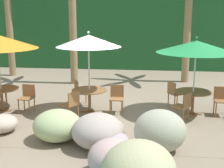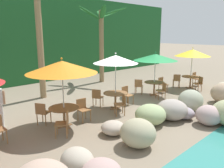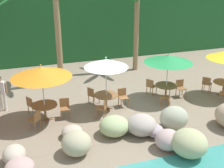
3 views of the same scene
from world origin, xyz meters
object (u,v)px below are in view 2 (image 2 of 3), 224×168
umbrella_orange (62,67)px  dining_table_orange (64,111)px  chair_white_seaward (127,94)px  chair_white_left (122,103)px  chair_orange_seaward (83,108)px  palm_tree_third (101,31)px  umbrella_white (116,59)px  palm_tree_second (39,24)px  dining_table_white (115,95)px  chair_yellow_inland (177,80)px  umbrella_green (155,57)px  dining_table_yellow (191,78)px  chair_green_left (162,90)px  chair_green_inland (139,85)px  dining_table_green (154,84)px  chair_yellow_seaward (196,78)px  chair_green_seaward (162,84)px  chair_orange_left (64,122)px  chair_white_inland (97,97)px  umbrella_yellow (192,53)px  chair_yellow_left (199,83)px  chair_orange_inland (42,112)px

umbrella_orange → dining_table_orange: bearing=0.0°
chair_white_seaward → chair_white_left: 1.51m
chair_orange_seaward → palm_tree_third: size_ratio=0.17×
umbrella_white → palm_tree_second: 4.54m
dining_table_white → chair_yellow_inland: size_ratio=1.26×
dining_table_white → umbrella_green: size_ratio=0.46×
dining_table_yellow → chair_white_seaward: bearing=174.6°
umbrella_orange → palm_tree_second: (1.37, 4.18, 1.61)m
dining_table_yellow → chair_white_left: bearing=-177.0°
umbrella_white → chair_green_left: umbrella_white is taller
chair_green_inland → umbrella_orange: bearing=-169.5°
dining_table_green → chair_yellow_seaward: (3.86, -0.49, -0.10)m
dining_table_white → chair_white_seaward: chair_white_seaward is taller
dining_table_orange → chair_white_seaward: chair_white_seaward is taller
chair_green_seaward → palm_tree_third: 5.58m
chair_orange_left → dining_table_green: size_ratio=0.79×
dining_table_green → chair_yellow_seaward: bearing=-7.3°
chair_white_inland → chair_green_inland: same height
chair_green_inland → palm_tree_third: palm_tree_third is taller
dining_table_white → dining_table_orange: bearing=-176.5°
umbrella_yellow → palm_tree_second: 8.98m
chair_green_seaward → chair_green_inland: (-1.36, 0.63, 0.00)m
chair_green_seaward → chair_orange_left: bearing=-171.4°
umbrella_yellow → chair_white_inland: bearing=170.5°
chair_green_seaward → chair_orange_seaward: bearing=-176.4°
chair_orange_seaward → chair_yellow_seaward: same height
umbrella_orange → chair_white_left: umbrella_orange is taller
umbrella_white → dining_table_yellow: bearing=-3.8°
umbrella_yellow → chair_yellow_left: umbrella_yellow is taller
palm_tree_second → chair_yellow_left: bearing=-35.6°
chair_orange_inland → chair_yellow_seaward: bearing=-4.7°
chair_green_left → umbrella_yellow: 3.78m
umbrella_white → dining_table_green: 3.59m
chair_white_seaward → chair_green_left: bearing=-19.6°
chair_green_seaward → dining_table_yellow: size_ratio=0.79×
umbrella_white → chair_orange_inland: bearing=171.0°
umbrella_green → chair_yellow_seaward: 4.21m
chair_white_left → chair_white_inland: bearing=93.2°
chair_white_inland → dining_table_yellow: (6.68, -1.12, 0.10)m
dining_table_orange → palm_tree_third: palm_tree_third is taller
umbrella_orange → chair_orange_inland: umbrella_orange is taller
chair_yellow_inland → chair_white_inland: bearing=175.3°
chair_green_left → palm_tree_second: palm_tree_second is taller
chair_orange_seaward → chair_green_inland: same height
chair_orange_seaward → dining_table_orange: bearing=-179.2°
chair_green_seaward → palm_tree_second: 7.45m
chair_orange_left → dining_table_green: (6.46, 1.06, 0.10)m
chair_white_seaward → dining_table_yellow: size_ratio=0.79×
chair_white_seaward → palm_tree_third: size_ratio=0.17×
chair_orange_left → chair_yellow_left: 9.06m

